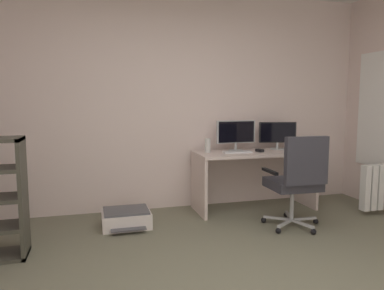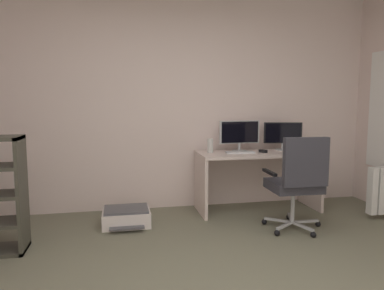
{
  "view_description": "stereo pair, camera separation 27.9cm",
  "coord_description": "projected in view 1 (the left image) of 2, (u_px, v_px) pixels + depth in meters",
  "views": [
    {
      "loc": [
        -0.95,
        -2.03,
        1.35
      ],
      "look_at": [
        0.12,
        1.8,
        0.87
      ],
      "focal_mm": 34.31,
      "sensor_mm": 36.0,
      "label": 1
    },
    {
      "loc": [
        -0.68,
        -2.1,
        1.35
      ],
      "look_at": [
        0.12,
        1.8,
        0.87
      ],
      "focal_mm": 34.31,
      "sensor_mm": 36.0,
      "label": 2
    }
  ],
  "objects": [
    {
      "name": "computer_mouse",
      "position": [
        260.0,
        150.0,
        4.51
      ],
      "size": [
        0.08,
        0.11,
        0.03
      ],
      "primitive_type": "cube",
      "rotation": [
        0.0,
        0.0,
        0.22
      ],
      "color": "black",
      "rests_on": "desk"
    },
    {
      "name": "desk",
      "position": [
        254.0,
        167.0,
        4.57
      ],
      "size": [
        1.48,
        0.6,
        0.73
      ],
      "color": "beige",
      "rests_on": "ground"
    },
    {
      "name": "wall_back",
      "position": [
        168.0,
        101.0,
        4.58
      ],
      "size": [
        5.18,
        0.1,
        2.7
      ],
      "primitive_type": "cube",
      "color": "silver",
      "rests_on": "ground"
    },
    {
      "name": "desktop_speaker",
      "position": [
        208.0,
        146.0,
        4.44
      ],
      "size": [
        0.07,
        0.07,
        0.17
      ],
      "primitive_type": "cylinder",
      "color": "silver",
      "rests_on": "desk"
    },
    {
      "name": "printer",
      "position": [
        126.0,
        218.0,
        3.96
      ],
      "size": [
        0.51,
        0.48,
        0.19
      ],
      "color": "silver",
      "rests_on": "ground"
    },
    {
      "name": "office_chair",
      "position": [
        297.0,
        178.0,
        3.82
      ],
      "size": [
        0.62,
        0.63,
        1.0
      ],
      "color": "#B7BABC",
      "rests_on": "ground"
    },
    {
      "name": "monitor_secondary",
      "position": [
        278.0,
        134.0,
        4.73
      ],
      "size": [
        0.47,
        0.18,
        0.35
      ],
      "color": "#B2B5B7",
      "rests_on": "desk"
    },
    {
      "name": "monitor_main",
      "position": [
        236.0,
        133.0,
        4.58
      ],
      "size": [
        0.51,
        0.18,
        0.38
      ],
      "color": "#B2B5B7",
      "rests_on": "desk"
    },
    {
      "name": "keyboard",
      "position": [
        237.0,
        152.0,
        4.43
      ],
      "size": [
        0.35,
        0.16,
        0.02
      ],
      "primitive_type": "cube",
      "rotation": [
        0.0,
        0.0,
        -0.08
      ],
      "color": "silver",
      "rests_on": "desk"
    }
  ]
}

